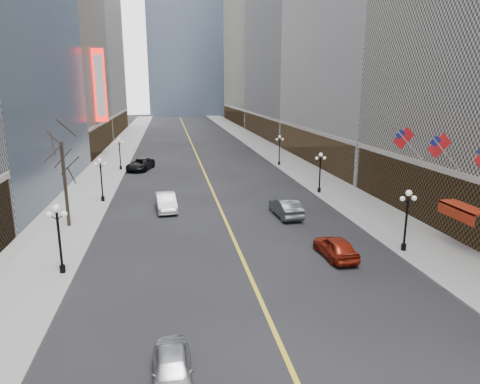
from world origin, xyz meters
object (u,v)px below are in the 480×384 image
object	(u,v)px
car_nb_mid	(166,202)
streetlamp_west_1	(59,232)
car_nb_far	(140,164)
streetlamp_east_2	(320,168)
car_sb_mid	(335,247)
streetlamp_west_2	(101,175)
streetlamp_west_3	(120,151)
streetlamp_east_1	(407,214)
car_sb_far	(286,207)
streetlamp_east_3	(279,147)
car_nb_near	(172,369)

from	to	relation	value
car_nb_mid	streetlamp_west_1	bearing A→B (deg)	-120.43
car_nb_far	streetlamp_west_1	bearing A→B (deg)	-78.72
streetlamp_east_2	car_sb_mid	size ratio (longest dim) A/B	0.99
car_nb_far	car_sb_mid	distance (m)	39.14
car_sb_mid	car_nb_far	bearing A→B (deg)	-70.58
streetlamp_west_2	streetlamp_west_3	xyz separation A→B (m)	(0.00, 18.00, 0.00)
streetlamp_east_1	car_sb_far	bearing A→B (deg)	121.22
streetlamp_east_1	streetlamp_west_2	bearing A→B (deg)	142.67
streetlamp_east_3	car_nb_far	xyz separation A→B (m)	(-20.80, -0.17, -2.06)
streetlamp_west_3	streetlamp_west_1	bearing A→B (deg)	-90.00
streetlamp_west_3	car_nb_mid	xyz separation A→B (m)	(6.53, -22.07, -2.06)
streetlamp_west_1	car_nb_mid	size ratio (longest dim) A/B	0.88
car_sb_mid	car_sb_far	xyz separation A→B (m)	(-0.82, 10.20, 0.08)
streetlamp_east_3	streetlamp_west_2	distance (m)	29.68
streetlamp_east_2	streetlamp_west_1	world-z (taller)	same
streetlamp_east_1	car_nb_mid	size ratio (longest dim) A/B	0.88
car_nb_near	streetlamp_east_1	bearing A→B (deg)	33.85
car_nb_near	car_sb_far	distance (m)	24.27
streetlamp_west_1	car_nb_far	world-z (taller)	streetlamp_west_1
streetlamp_east_2	car_sb_mid	distance (m)	18.99
streetlamp_east_3	car_nb_mid	size ratio (longest dim) A/B	0.88
streetlamp_east_1	car_sb_far	size ratio (longest dim) A/B	0.87
car_sb_far	streetlamp_west_2	bearing A→B (deg)	-27.97
streetlamp_east_2	streetlamp_west_3	world-z (taller)	same
streetlamp_east_1	streetlamp_west_3	world-z (taller)	same
streetlamp_east_3	car_nb_mid	distance (m)	27.98
streetlamp_west_3	streetlamp_east_3	bearing A→B (deg)	0.00
streetlamp_east_1	car_sb_mid	world-z (taller)	streetlamp_east_1
streetlamp_east_1	streetlamp_west_1	world-z (taller)	same
streetlamp_east_1	streetlamp_east_2	xyz separation A→B (m)	(0.00, 18.00, 0.00)
streetlamp_west_1	car_nb_near	size ratio (longest dim) A/B	1.11
car_nb_near	car_nb_mid	distance (m)	25.64
car_nb_near	streetlamp_east_2	bearing A→B (deg)	59.48
car_sb_mid	streetlamp_west_3	bearing A→B (deg)	-67.04
car_sb_mid	car_sb_far	bearing A→B (deg)	-89.32
car_nb_mid	car_sb_far	bearing A→B (deg)	-24.63
streetlamp_east_3	streetlamp_east_2	bearing A→B (deg)	-90.00
streetlamp_west_2	car_nb_far	xyz separation A→B (m)	(2.80, 17.83, -2.06)
car_nb_mid	car_sb_mid	bearing A→B (deg)	-55.30
streetlamp_east_3	streetlamp_west_2	bearing A→B (deg)	-142.67
streetlamp_west_3	car_sb_far	bearing A→B (deg)	-55.99
streetlamp_west_3	car_sb_far	world-z (taller)	streetlamp_west_3
streetlamp_east_3	car_sb_mid	size ratio (longest dim) A/B	0.99
streetlamp_east_3	car_sb_mid	bearing A→B (deg)	-98.33
streetlamp_west_1	streetlamp_west_3	world-z (taller)	same
streetlamp_west_2	car_nb_mid	xyz separation A→B (m)	(6.53, -4.07, -2.06)
streetlamp_west_3	car_nb_mid	world-z (taller)	streetlamp_west_3
car_nb_near	car_sb_mid	distance (m)	16.33
streetlamp_east_1	streetlamp_east_3	bearing A→B (deg)	90.00
streetlamp_east_3	car_nb_near	distance (m)	50.63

